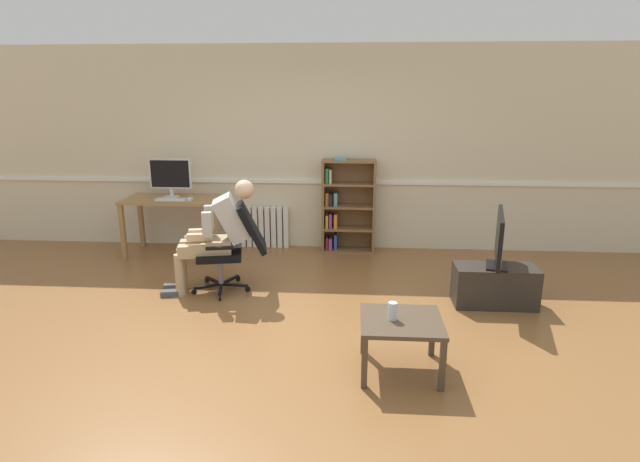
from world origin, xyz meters
TOP-DOWN VIEW (x-y plane):
  - ground_plane at (0.00, 0.00)m, footprint 18.00×18.00m
  - back_wall at (0.00, 2.65)m, footprint 12.00×0.13m
  - computer_desk at (-1.84, 2.15)m, footprint 1.30×0.66m
  - imac_monitor at (-1.91, 2.23)m, footprint 0.55×0.14m
  - keyboard at (-1.84, 2.01)m, footprint 0.39×0.12m
  - computer_mouse at (-1.60, 2.03)m, footprint 0.06×0.10m
  - bookshelf at (0.38, 2.45)m, footprint 0.70×0.29m
  - radiator at (-0.83, 2.54)m, footprint 0.84×0.08m
  - office_chair at (-0.78, 0.92)m, footprint 0.83×0.64m
  - person_seated at (-0.96, 0.89)m, footprint 1.03×0.51m
  - tv_stand at (1.93, 0.69)m, footprint 0.81×0.37m
  - tv_screen at (1.93, 0.69)m, footprint 0.27×0.83m
  - coffee_table at (0.88, -0.66)m, footprint 0.62×0.58m
  - drinking_glass at (0.81, -0.67)m, footprint 0.07×0.07m

SIDE VIEW (x-z plane):
  - ground_plane at x=0.00m, z-range 0.00..0.00m
  - tv_stand at x=1.93m, z-range 0.00..0.41m
  - radiator at x=-0.83m, z-range 0.00..0.57m
  - coffee_table at x=0.88m, z-range 0.15..0.58m
  - drinking_glass at x=0.81m, z-range 0.43..0.57m
  - office_chair at x=-0.78m, z-range 0.04..1.00m
  - bookshelf at x=0.38m, z-range -0.02..1.24m
  - person_seated at x=-0.96m, z-range 0.04..1.25m
  - computer_desk at x=-1.84m, z-range 0.27..1.03m
  - tv_screen at x=1.93m, z-range 0.42..0.97m
  - keyboard at x=-1.84m, z-range 0.76..0.78m
  - computer_mouse at x=-1.60m, z-range 0.76..0.79m
  - imac_monitor at x=-1.91m, z-range 0.79..1.30m
  - back_wall at x=0.00m, z-range 0.00..2.70m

